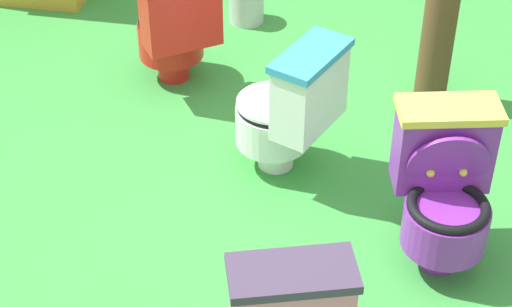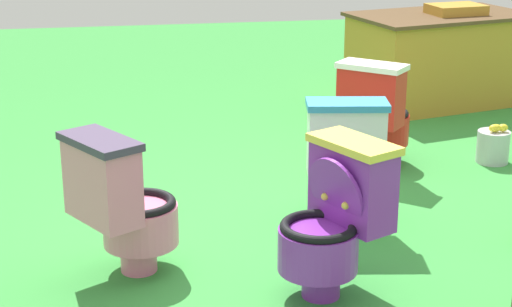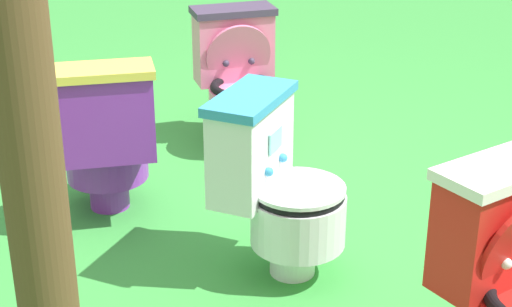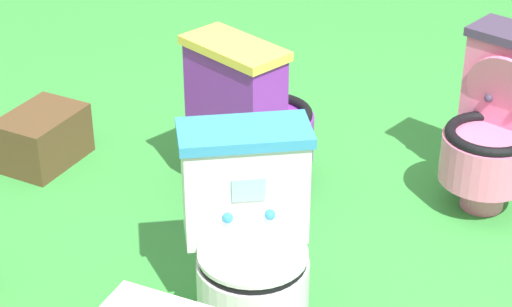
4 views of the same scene
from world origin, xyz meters
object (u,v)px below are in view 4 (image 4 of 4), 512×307
object	(u,v)px
toilet_purple	(254,116)
small_crate	(43,138)
toilet_pink	(501,121)
toilet_white	(249,239)

from	to	relation	value
toilet_purple	small_crate	world-z (taller)	toilet_purple
toilet_pink	small_crate	size ratio (longest dim) A/B	1.89
toilet_pink	toilet_purple	xyz separation A→B (m)	(0.95, -0.35, 0.00)
toilet_pink	toilet_white	xyz separation A→B (m)	(1.23, 0.49, -0.00)
toilet_pink	small_crate	world-z (taller)	toilet_pink
toilet_pink	toilet_white	world-z (taller)	same
small_crate	toilet_white	bearing A→B (deg)	111.95
toilet_purple	small_crate	distance (m)	1.03
toilet_purple	toilet_white	distance (m)	0.88
toilet_pink	toilet_purple	distance (m)	1.01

